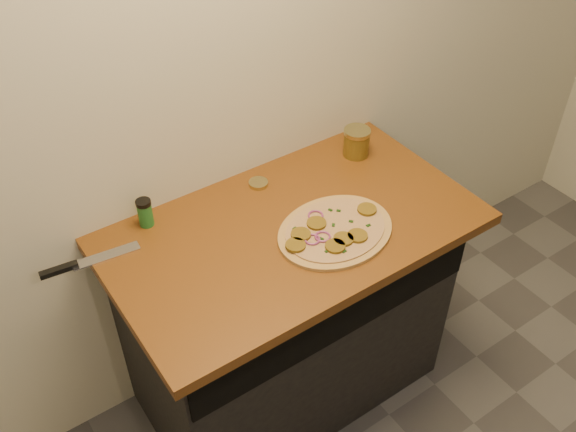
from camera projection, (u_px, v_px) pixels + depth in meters
cabinet at (287, 314)px, 2.39m from camera, size 1.10×0.60×0.86m
countertop at (292, 229)px, 2.08m from camera, size 1.20×0.70×0.04m
pizza at (334, 231)px, 2.02m from camera, size 0.42×0.42×0.03m
chefs_knife at (81, 263)px, 1.92m from camera, size 0.30×0.07×0.02m
mason_jar_lid at (258, 183)px, 2.21m from camera, size 0.08×0.08×0.01m
salsa_jar at (356, 142)px, 2.32m from camera, size 0.10×0.10×0.11m
spice_shaker at (145, 213)px, 2.03m from camera, size 0.05×0.05×0.10m
flour_spill at (345, 213)px, 2.10m from camera, size 0.18×0.18×0.00m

